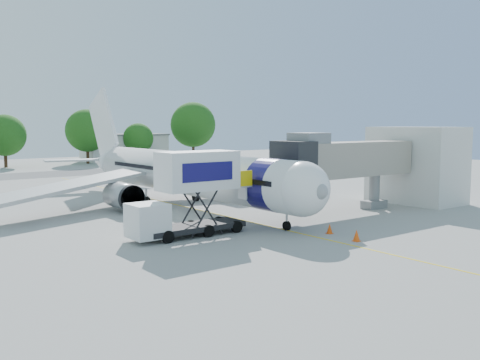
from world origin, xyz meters
TOP-DOWN VIEW (x-y plane):
  - ground at (0.00, 0.00)m, footprint 160.00×160.00m
  - guidance_line at (0.00, 0.00)m, footprint 0.15×70.00m
  - taxiway_strip at (0.00, 42.00)m, footprint 120.00×10.00m
  - aircraft at (0.00, 4.12)m, footprint 34.17×37.73m
  - jet_bridge at (7.99, -7.00)m, footprint 13.90×3.20m
  - terminal_stub at (18.50, -7.00)m, footprint 5.00×8.00m
  - catering_hiloader at (-6.27, -7.00)m, footprint 8.50×2.44m
  - ground_tug at (1.58, -15.63)m, footprint 3.44×1.87m
  - safety_cone_a at (1.52, -12.06)m, footprint 0.42×0.42m
  - safety_cone_b at (1.10, -14.71)m, footprint 0.46×0.46m
  - outbuilding_right at (22.00, 62.00)m, footprint 16.40×7.40m
  - tree_d at (-1.27, 58.62)m, footprint 6.96×6.96m
  - tree_e at (13.13, 58.97)m, footprint 7.83×7.83m
  - tree_f at (22.86, 57.82)m, footprint 5.82×5.82m
  - tree_g at (34.79, 56.82)m, footprint 9.20×9.20m

SIDE VIEW (x-z plane):
  - ground at x=0.00m, z-range 0.00..0.00m
  - taxiway_strip at x=0.00m, z-range 0.00..0.01m
  - guidance_line at x=0.00m, z-range 0.00..0.01m
  - safety_cone_a at x=1.52m, z-range -0.01..0.66m
  - safety_cone_b at x=1.10m, z-range -0.02..0.72m
  - ground_tug at x=1.58m, z-range 0.03..1.38m
  - outbuilding_right at x=22.00m, z-range 0.01..5.31m
  - catering_hiloader at x=-6.27m, z-range 0.01..5.51m
  - aircraft at x=0.00m, z-range -2.73..8.62m
  - terminal_stub at x=18.50m, z-range 0.00..7.00m
  - jet_bridge at x=7.99m, z-range 1.04..7.64m
  - tree_f at x=22.86m, z-range 0.79..8.21m
  - tree_d at x=-1.27m, z-range 0.95..9.82m
  - tree_e at x=13.13m, z-range 1.07..11.05m
  - tree_g at x=34.79m, z-range 1.26..12.98m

